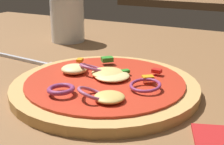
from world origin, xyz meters
The scene contains 5 objects.
dining_table centered at (0.00, 0.00, 0.02)m, with size 1.30×0.89×0.03m.
pizza centered at (-0.01, -0.02, 0.04)m, with size 0.25×0.25×0.03m.
fork centered at (-0.17, 0.03, 0.04)m, with size 0.19×0.03×0.01m.
beer_glass centered at (-0.21, 0.19, 0.08)m, with size 0.07×0.07×0.11m.
background_table centered at (-0.09, 1.32, 0.02)m, with size 0.84×0.61×0.03m.
Camera 1 is at (0.18, -0.36, 0.19)m, focal length 50.59 mm.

